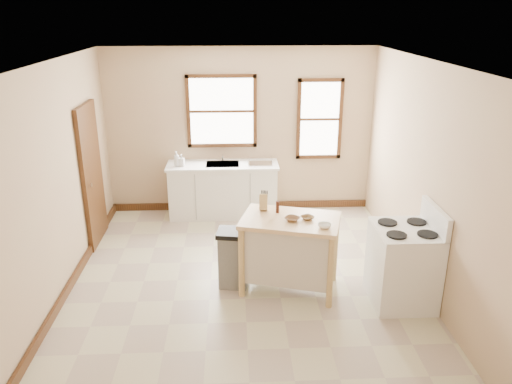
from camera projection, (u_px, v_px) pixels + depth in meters
The scene contains 23 objects.
floor at pixel (244, 279), 6.60m from camera, with size 5.00×5.00×0.00m, color tan.
ceiling at pixel (242, 62), 5.63m from camera, with size 5.00×5.00×0.00m, color white.
wall_back at pixel (240, 131), 8.46m from camera, with size 4.50×0.04×2.80m, color tan.
wall_left at pixel (57, 182), 6.02m from camera, with size 0.04×5.00×2.80m, color tan.
wall_right at pixel (423, 176), 6.22m from camera, with size 0.04×5.00×2.80m, color tan.
window_main at pixel (222, 111), 8.31m from camera, with size 1.17×0.06×1.22m, color #391E0F, non-canonical shape.
window_side at pixel (319, 119), 8.43m from camera, with size 0.77×0.06×1.37m, color #391E0F, non-canonical shape.
door_left at pixel (92, 175), 7.36m from camera, with size 0.06×0.90×2.10m, color #391E0F.
baseboard_back at pixel (241, 205), 8.90m from camera, with size 4.50×0.04×0.12m, color #391E0F.
baseboard_left at pixel (74, 279), 6.49m from camera, with size 0.04×5.00×0.12m, color #391E0F.
sink_counter at pixel (223, 190), 8.49m from camera, with size 1.86×0.62×0.92m, color silver, non-canonical shape.
faucet at pixel (223, 155), 8.46m from camera, with size 0.03×0.03×0.22m, color silver.
soap_bottle_a at pixel (177, 159), 8.18m from camera, with size 0.10×0.10×0.25m, color #B2B2B2.
soap_bottle_b at pixel (182, 160), 8.19m from camera, with size 0.09×0.09×0.20m, color #B2B2B2.
dish_rack at pixel (260, 161), 8.30m from camera, with size 0.41×0.30×0.10m, color silver, non-canonical shape.
kitchen_island at pixel (290, 254), 6.23m from camera, with size 1.18×0.75×0.96m, color #E6C487, non-canonical shape.
knife_block at pixel (263, 203), 6.29m from camera, with size 0.10×0.10×0.20m, color tan, non-canonical shape.
pepper_grinder at pixel (278, 207), 6.21m from camera, with size 0.04×0.04×0.15m, color #3C1A10.
bowl_a at pixel (292, 219), 6.00m from camera, with size 0.17×0.17×0.04m, color brown.
bowl_b at pixel (308, 218), 6.04m from camera, with size 0.15×0.15×0.04m, color brown.
bowl_c at pixel (324, 226), 5.80m from camera, with size 0.16×0.16×0.05m, color white.
trash_bin at pixel (234, 258), 6.33m from camera, with size 0.39×0.33×0.77m, color slate, non-canonical shape.
gas_stove at pixel (404, 255), 5.91m from camera, with size 0.77×0.78×1.23m, color white, non-canonical shape.
Camera 1 is at (-0.12, -5.80, 3.37)m, focal length 35.00 mm.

